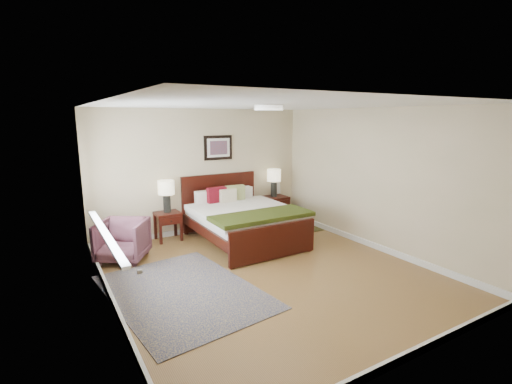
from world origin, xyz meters
TOP-DOWN VIEW (x-y plane):
  - floor at (0.00, 0.00)m, footprint 5.00×5.00m
  - back_wall at (0.00, 2.50)m, footprint 4.50×0.04m
  - front_wall at (0.00, -2.50)m, footprint 4.50×0.04m
  - left_wall at (-2.25, 0.00)m, footprint 0.04×5.00m
  - right_wall at (2.25, 0.00)m, footprint 0.04×5.00m
  - ceiling at (0.00, 0.00)m, footprint 4.50×5.00m
  - window at (-2.20, 0.70)m, footprint 0.11×2.72m
  - door at (-2.23, -1.75)m, footprint 0.06×1.00m
  - ceil_fixture at (0.00, 0.00)m, footprint 0.44×0.44m
  - bed at (0.35, 1.44)m, footprint 1.77×2.15m
  - wall_art at (0.35, 2.47)m, footprint 0.62×0.05m
  - nightstand_left at (-0.83, 2.25)m, footprint 0.46×0.42m
  - nightstand_right at (1.60, 2.26)m, footprint 0.60×0.45m
  - lamp_left at (-0.83, 2.27)m, footprint 0.30×0.30m
  - lamp_right at (1.60, 2.27)m, footprint 0.30×0.30m
  - armchair at (-1.80, 1.63)m, footprint 1.02×1.03m
  - rug_persian at (-1.35, 0.02)m, footprint 2.02×2.65m
  - rug_navy at (1.80, 1.80)m, footprint 0.81×1.19m

SIDE VIEW (x-z plane):
  - floor at x=0.00m, z-range 0.00..0.00m
  - rug_persian at x=-1.35m, z-range 0.00..0.01m
  - rug_navy at x=1.80m, z-range 0.00..0.01m
  - armchair at x=-1.80m, z-range 0.00..0.68m
  - nightstand_right at x=1.60m, z-range 0.07..0.66m
  - nightstand_left at x=-0.83m, z-range 0.15..0.70m
  - bed at x=0.35m, z-range -0.04..1.11m
  - lamp_left at x=-0.83m, z-range 0.66..1.27m
  - lamp_right at x=1.60m, z-range 0.71..1.32m
  - door at x=-2.23m, z-range -0.02..2.16m
  - back_wall at x=0.00m, z-range 0.00..2.50m
  - front_wall at x=0.00m, z-range 0.00..2.50m
  - left_wall at x=-2.25m, z-range 0.00..2.50m
  - right_wall at x=2.25m, z-range 0.00..2.50m
  - window at x=-2.20m, z-range 0.72..2.04m
  - wall_art at x=0.35m, z-range 1.47..1.97m
  - ceil_fixture at x=0.00m, z-range 2.43..2.50m
  - ceiling at x=0.00m, z-range 2.49..2.51m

